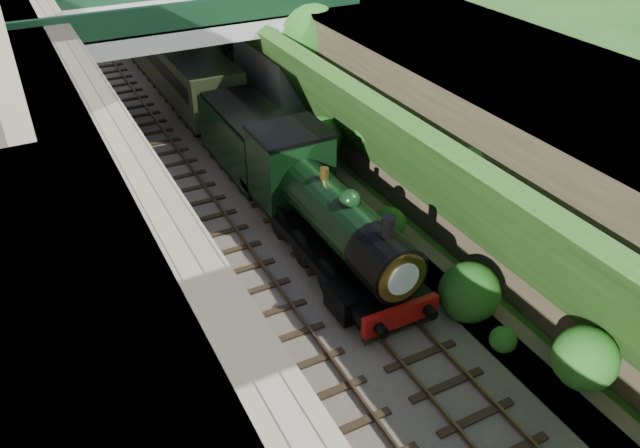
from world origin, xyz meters
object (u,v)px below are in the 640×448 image
at_px(road_bridge, 197,53).
at_px(locomotive, 326,214).
at_px(tender, 250,142).
at_px(tree, 308,40).

height_order(road_bridge, locomotive, road_bridge).
distance_m(road_bridge, locomotive, 13.48).
relative_size(road_bridge, locomotive, 1.56).
bearing_deg(road_bridge, tender, -87.53).
xyz_separation_m(tree, tender, (-4.71, -3.47, -3.03)).
xyz_separation_m(locomotive, tender, (-0.00, 7.36, -0.27)).
relative_size(tree, locomotive, 0.65).
height_order(locomotive, tender, locomotive).
relative_size(locomotive, tender, 1.70).
bearing_deg(road_bridge, locomotive, -88.90).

